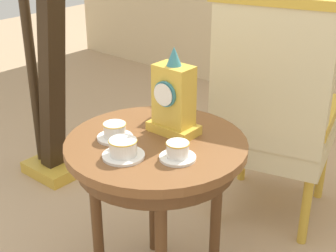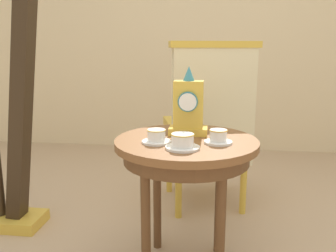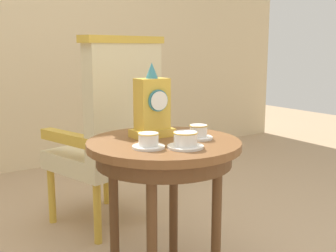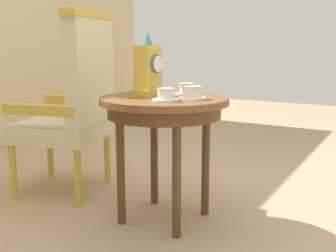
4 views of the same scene
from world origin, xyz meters
The scene contains 8 objects.
wall_back centered at (0.00, 2.25, 1.40)m, with size 6.00×0.10×2.80m, color beige.
side_table centered at (-0.01, -0.04, 0.59)m, with size 0.68×0.68×0.68m.
teacup_left centered at (-0.14, -0.12, 0.70)m, with size 0.13×0.13×0.06m.
teacup_right centered at (-0.01, -0.20, 0.71)m, with size 0.15×0.15×0.07m.
teacup_center centered at (0.14, -0.09, 0.70)m, with size 0.13×0.13×0.06m.
mantel_clock centered at (-0.01, 0.06, 0.81)m, with size 0.19×0.11×0.34m.
armchair centered at (0.09, 0.67, 0.59)m, with size 0.66×0.65×1.14m.
harp centered at (-1.06, 0.26, 0.70)m, with size 0.40×0.24×1.74m.
Camera 2 is at (0.11, -1.64, 1.09)m, focal length 37.60 mm.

